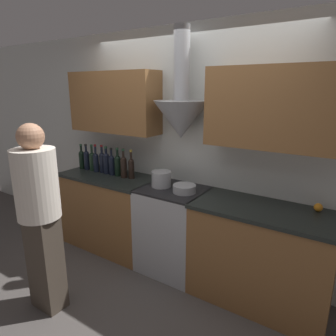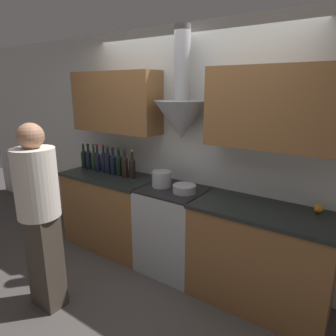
# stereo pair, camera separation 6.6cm
# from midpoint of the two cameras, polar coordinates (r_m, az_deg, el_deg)

# --- Properties ---
(ground_plane) EXTENTS (12.00, 12.00, 0.00)m
(ground_plane) POSITION_cam_midpoint_polar(r_m,az_deg,el_deg) (3.36, -2.73, -20.79)
(ground_plane) COLOR #4C4744
(wall_back) EXTENTS (8.40, 0.57, 2.60)m
(wall_back) POSITION_cam_midpoint_polar(r_m,az_deg,el_deg) (3.24, 3.11, 6.14)
(wall_back) COLOR silver
(wall_back) RESTS_ON ground_plane
(counter_left) EXTENTS (1.21, 0.62, 0.94)m
(counter_left) POSITION_cam_midpoint_polar(r_m,az_deg,el_deg) (3.88, -11.34, -7.98)
(counter_left) COLOR brown
(counter_left) RESTS_ON ground_plane
(counter_right) EXTENTS (1.25, 0.62, 0.94)m
(counter_right) POSITION_cam_midpoint_polar(r_m,az_deg,el_deg) (2.99, 16.45, -15.68)
(counter_right) COLOR brown
(counter_right) RESTS_ON ground_plane
(stove_range) EXTENTS (0.67, 0.60, 0.94)m
(stove_range) POSITION_cam_midpoint_polar(r_m,az_deg,el_deg) (3.34, 0.40, -11.56)
(stove_range) COLOR #A8AAAF
(stove_range) RESTS_ON ground_plane
(wine_bottle_0) EXTENTS (0.07, 0.07, 0.32)m
(wine_bottle_0) POSITION_cam_midpoint_polar(r_m,az_deg,el_deg) (4.09, -16.56, 1.75)
(wine_bottle_0) COLOR black
(wine_bottle_0) RESTS_ON counter_left
(wine_bottle_1) EXTENTS (0.07, 0.07, 0.33)m
(wine_bottle_1) POSITION_cam_midpoint_polar(r_m,az_deg,el_deg) (4.02, -15.70, 1.65)
(wine_bottle_1) COLOR black
(wine_bottle_1) RESTS_ON counter_left
(wine_bottle_2) EXTENTS (0.08, 0.08, 0.34)m
(wine_bottle_2) POSITION_cam_midpoint_polar(r_m,az_deg,el_deg) (3.95, -14.71, 1.46)
(wine_bottle_2) COLOR black
(wine_bottle_2) RESTS_ON counter_left
(wine_bottle_3) EXTENTS (0.07, 0.07, 0.35)m
(wine_bottle_3) POSITION_cam_midpoint_polar(r_m,az_deg,el_deg) (3.87, -14.04, 1.27)
(wine_bottle_3) COLOR black
(wine_bottle_3) RESTS_ON counter_left
(wine_bottle_4) EXTENTS (0.07, 0.07, 0.35)m
(wine_bottle_4) POSITION_cam_midpoint_polar(r_m,az_deg,el_deg) (3.82, -12.91, 1.26)
(wine_bottle_4) COLOR black
(wine_bottle_4) RESTS_ON counter_left
(wine_bottle_5) EXTENTS (0.08, 0.08, 0.34)m
(wine_bottle_5) POSITION_cam_midpoint_polar(r_m,az_deg,el_deg) (3.76, -12.14, 1.09)
(wine_bottle_5) COLOR black
(wine_bottle_5) RESTS_ON counter_left
(wine_bottle_6) EXTENTS (0.07, 0.07, 0.33)m
(wine_bottle_6) POSITION_cam_midpoint_polar(r_m,az_deg,el_deg) (3.69, -11.18, 0.76)
(wine_bottle_6) COLOR black
(wine_bottle_6) RESTS_ON counter_left
(wine_bottle_7) EXTENTS (0.08, 0.08, 0.34)m
(wine_bottle_7) POSITION_cam_midpoint_polar(r_m,az_deg,el_deg) (3.63, -10.07, 0.66)
(wine_bottle_7) COLOR black
(wine_bottle_7) RESTS_ON counter_left
(wine_bottle_8) EXTENTS (0.08, 0.08, 0.34)m
(wine_bottle_8) POSITION_cam_midpoint_polar(r_m,az_deg,el_deg) (3.55, -8.97, 0.39)
(wine_bottle_8) COLOR black
(wine_bottle_8) RESTS_ON counter_left
(wine_bottle_9) EXTENTS (0.07, 0.07, 0.34)m
(wine_bottle_9) POSITION_cam_midpoint_polar(r_m,az_deg,el_deg) (3.51, -7.53, 0.14)
(wine_bottle_9) COLOR black
(wine_bottle_9) RESTS_ON counter_left
(stock_pot) EXTENTS (0.21, 0.21, 0.17)m
(stock_pot) POSITION_cam_midpoint_polar(r_m,az_deg,el_deg) (3.21, -1.88, -2.11)
(stock_pot) COLOR #A8AAAF
(stock_pot) RESTS_ON stove_range
(mixing_bowl) EXTENTS (0.23, 0.23, 0.08)m
(mixing_bowl) POSITION_cam_midpoint_polar(r_m,az_deg,el_deg) (3.04, 2.50, -3.94)
(mixing_bowl) COLOR #A8AAAF
(mixing_bowl) RESTS_ON stove_range
(orange_fruit) EXTENTS (0.07, 0.07, 0.07)m
(orange_fruit) POSITION_cam_midpoint_polar(r_m,az_deg,el_deg) (2.88, 26.12, -6.75)
(orange_fruit) COLOR orange
(orange_fruit) RESTS_ON counter_right
(person_foreground_left) EXTENTS (0.36, 0.36, 1.70)m
(person_foreground_left) POSITION_cam_midpoint_polar(r_m,az_deg,el_deg) (2.83, -23.89, -7.70)
(person_foreground_left) COLOR #473D33
(person_foreground_left) RESTS_ON ground_plane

